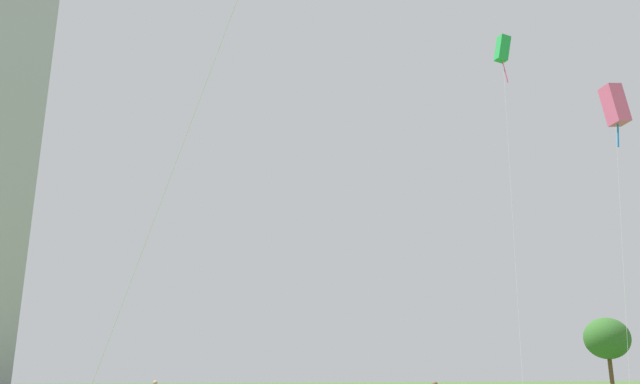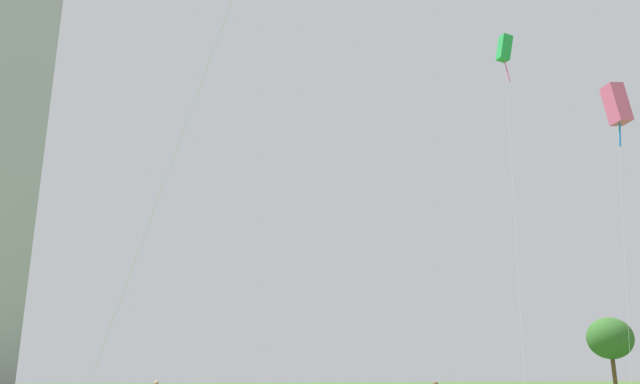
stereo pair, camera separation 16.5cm
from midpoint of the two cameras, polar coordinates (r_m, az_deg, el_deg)
kite_flying_0 at (r=40.90m, az=24.72°, el=7.05°), size 3.22×1.69×18.35m
kite_flying_3 at (r=55.88m, az=15.90°, el=12.15°), size 5.57×7.05×29.09m
park_tree_0 at (r=60.71m, az=24.18°, el=-11.86°), size 3.80×3.80×6.75m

